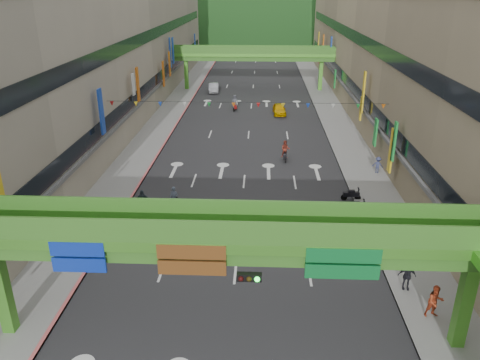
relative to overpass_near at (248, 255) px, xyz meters
name	(u,v)px	position (x,y,z in m)	size (l,w,h in m)	color
road_slab	(251,113)	(-0.93, 44.62, -5.20)	(18.00, 140.00, 0.02)	#28282B
sidewalk_left	(171,112)	(-11.93, 44.62, -5.13)	(4.00, 140.00, 0.15)	gray
sidewalk_right	(332,113)	(10.07, 44.62, -5.13)	(4.00, 140.00, 0.15)	gray
curb_left	(184,112)	(-10.03, 44.62, -5.12)	(0.20, 140.00, 0.18)	#CC5959
curb_right	(318,113)	(8.17, 44.62, -5.12)	(0.20, 140.00, 0.18)	gray
building_row_left	(106,40)	(-19.86, 44.62, 4.25)	(12.80, 95.00, 19.00)	#9E937F
building_row_right	(400,42)	(18.00, 44.62, 4.25)	(12.80, 95.00, 19.00)	gray
overpass_near	(248,255)	(0.00, 0.00, 0.00)	(28.00, 12.27, 7.10)	#4C9E2D
overpass_far	(253,57)	(-0.93, 59.62, 0.20)	(28.00, 2.20, 7.10)	#4C9E2D
hill_left	(216,34)	(-15.93, 154.62, -5.21)	(168.00, 140.00, 112.00)	#1C4419
hill_right	(323,29)	(24.07, 174.62, -5.21)	(208.00, 176.00, 128.00)	#1C4419
bunting_string	(246,105)	(-0.93, 24.62, 0.75)	(26.00, 0.36, 0.47)	black
scooter_rider_near	(174,201)	(-6.02, 14.24, -4.20)	(0.71, 1.60, 2.14)	black
scooter_rider_mid	(285,151)	(2.93, 26.07, -4.12)	(0.89, 1.60, 2.11)	black
scooter_rider_left	(143,203)	(-8.26, 13.45, -4.09)	(1.14, 1.60, 2.21)	#9FA1A7
scooter_rider_far	(235,103)	(-3.16, 45.81, -4.07)	(1.02, 1.58, 2.21)	maroon
parked_scooter_row	(362,220)	(7.87, 12.69, -4.68)	(1.60, 9.35, 1.08)	black
car_silver	(214,88)	(-7.28, 57.66, -4.47)	(1.55, 4.44, 1.46)	#9B9DA3
car_yellow	(279,109)	(2.92, 44.13, -4.50)	(1.66, 4.13, 1.41)	#E6AD01
pedestrian_red	(435,304)	(9.64, 2.62, -4.28)	(0.90, 0.70, 1.85)	#A1381C
pedestrian_dark	(407,278)	(8.87, 4.99, -4.35)	(1.00, 0.42, 1.71)	black
pedestrian_blue	(378,166)	(11.27, 22.93, -4.44)	(0.72, 0.46, 1.53)	navy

